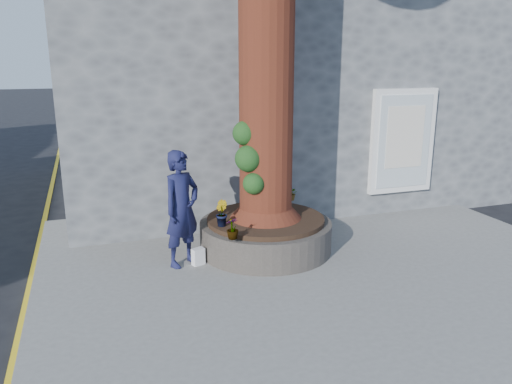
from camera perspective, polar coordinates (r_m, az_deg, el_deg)
name	(u,v)px	position (r m, az deg, el deg)	size (l,w,h in m)	color
ground	(260,316)	(6.99, 0.52, -13.98)	(120.00, 120.00, 0.00)	black
pavement	(327,269)	(8.33, 8.06, -8.71)	(9.00, 8.00, 0.12)	slate
yellow_line	(24,317)	(7.63, -25.03, -12.85)	(0.10, 30.00, 0.01)	yellow
stone_shop	(259,68)	(13.74, 0.39, 14.00)	(10.30, 8.30, 6.30)	#535558
neighbour_shop	(496,72)	(18.05, 25.73, 12.29)	(6.00, 8.00, 6.00)	#535558
planter	(266,234)	(8.79, 1.10, -4.81)	(2.30, 2.30, 0.60)	black
man	(182,209)	(8.07, -8.48, -1.91)	(0.69, 0.45, 1.90)	#16183D
woman	(269,186)	(10.09, 1.49, 0.66)	(0.76, 0.59, 1.55)	beige
shopping_bag	(198,256)	(8.27, -6.62, -7.33)	(0.20, 0.12, 0.28)	white
plant_a	(282,192)	(9.62, 2.95, -0.02)	(0.19, 0.13, 0.37)	gray
plant_b	(221,213)	(8.21, -4.01, -2.44)	(0.24, 0.23, 0.43)	gray
plant_c	(232,228)	(7.62, -2.71, -4.18)	(0.19, 0.19, 0.34)	gray
plant_d	(292,193)	(9.71, 4.11, -0.15)	(0.25, 0.23, 0.28)	gray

